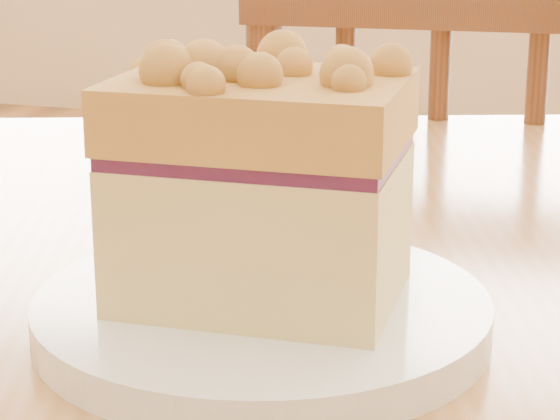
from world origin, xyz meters
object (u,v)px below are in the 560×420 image
at_px(cafe_chair_main, 437,348).
at_px(cake_slice, 261,180).
at_px(cafe_table_main, 273,420).
at_px(plate, 262,315).

height_order(cafe_chair_main, cake_slice, cake_slice).
xyz_separation_m(cafe_table_main, cafe_chair_main, (0.01, 0.58, -0.20)).
distance_m(cafe_table_main, cake_slice, 0.19).
xyz_separation_m(cafe_table_main, plate, (0.02, -0.08, 0.10)).
xyz_separation_m(cafe_chair_main, plate, (0.01, -0.66, 0.30)).
distance_m(cafe_chair_main, cake_slice, 0.76).
bearing_deg(cafe_chair_main, plate, 86.22).
relative_size(cafe_chair_main, cake_slice, 6.28).
relative_size(cafe_table_main, cake_slice, 10.25).
xyz_separation_m(cafe_chair_main, cake_slice, (0.01, -0.66, 0.37)).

